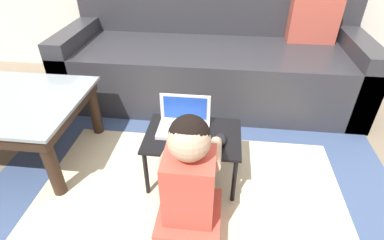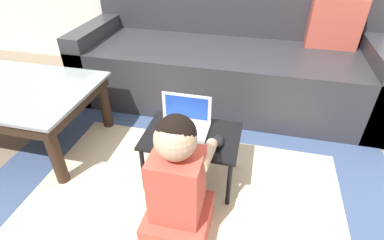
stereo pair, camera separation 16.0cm
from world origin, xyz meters
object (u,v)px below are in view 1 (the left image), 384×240
(couch, at_px, (213,61))
(laptop, at_px, (184,125))
(person_seated, at_px, (189,188))
(laptop_desk, at_px, (193,140))
(computer_mouse, at_px, (221,139))

(couch, relative_size, laptop, 8.35)
(laptop, bearing_deg, couch, 84.32)
(couch, xyz_separation_m, person_seated, (-0.02, -1.40, 0.00))
(couch, distance_m, person_seated, 1.40)
(laptop_desk, distance_m, person_seated, 0.37)
(couch, distance_m, computer_mouse, 1.08)
(person_seated, bearing_deg, laptop_desk, 94.17)
(couch, height_order, computer_mouse, couch)
(computer_mouse, bearing_deg, couch, 95.61)
(computer_mouse, bearing_deg, laptop, 156.35)
(laptop, bearing_deg, computer_mouse, -23.65)
(laptop_desk, relative_size, person_seated, 0.76)
(laptop, height_order, person_seated, person_seated)
(couch, height_order, person_seated, couch)
(laptop, distance_m, computer_mouse, 0.22)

